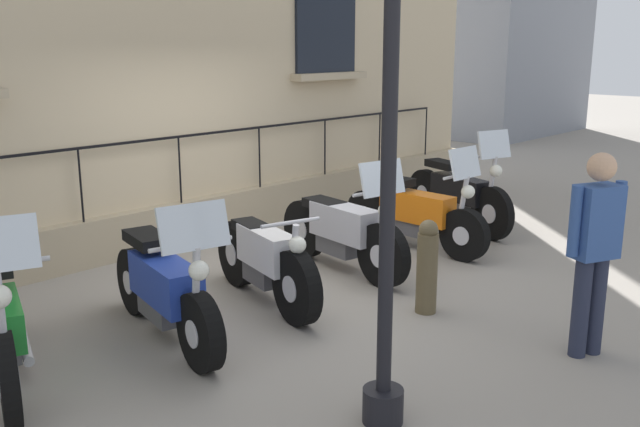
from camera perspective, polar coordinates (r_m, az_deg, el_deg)
name	(u,v)px	position (r m, az deg, el deg)	size (l,w,h in m)	color
ground_plane	(294,279)	(7.70, -2.11, -5.33)	(60.00, 60.00, 0.00)	gray
motorcycle_green	(0,328)	(5.82, -24.52, -8.41)	(2.01, 0.94, 1.43)	black
motorcycle_blue	(165,291)	(6.18, -12.44, -6.15)	(2.07, 0.83, 1.34)	black
motorcycle_white	(265,262)	(6.90, -4.45, -3.91)	(1.92, 0.77, 0.95)	black
motorcycle_silver	(343,232)	(7.83, 1.88, -1.50)	(2.06, 0.74, 1.34)	black
motorcycle_orange	(415,214)	(8.79, 7.72, -0.06)	(2.14, 0.63, 1.34)	black
motorcycle_black	(458,195)	(9.87, 11.15, 1.48)	(2.06, 0.87, 1.43)	black
bollard	(427,266)	(6.72, 8.68, -4.26)	(0.20, 0.20, 0.91)	brown
pedestrian_standing	(594,243)	(6.01, 21.37, -2.28)	(0.35, 0.49, 1.68)	#23283D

